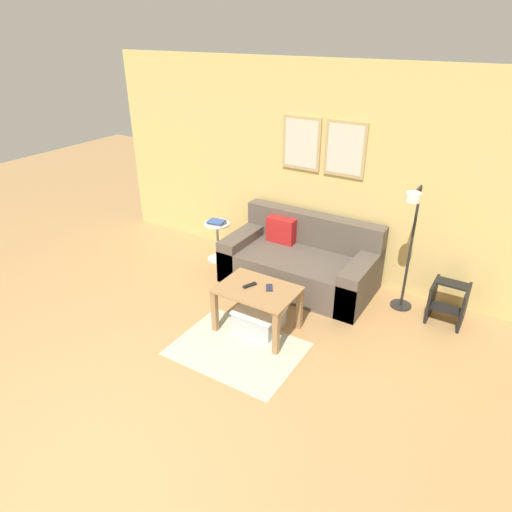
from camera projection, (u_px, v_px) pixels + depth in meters
name	position (u px, v px, depth m)	size (l,w,h in m)	color
ground_plane	(71.00, 459.00, 3.38)	(16.00, 16.00, 0.00)	tan
wall_back	(301.00, 169.00, 5.58)	(5.60, 0.09, 2.55)	#D6B76B
area_rug	(237.00, 349.00, 4.52)	(1.23, 0.94, 0.01)	#B2B79E
couch	(300.00, 263.00, 5.55)	(1.79, 0.92, 0.81)	brown
coffee_table	(257.00, 298.00, 4.64)	(0.80, 0.57, 0.49)	#997047
storage_bin	(259.00, 319.00, 4.78)	(0.47, 0.40, 0.23)	#B2B2B7
floor_lamp	(409.00, 242.00, 4.71)	(0.24, 0.48, 1.44)	black
side_table	(217.00, 238.00, 6.09)	(0.35, 0.35, 0.53)	silver
book_stack	(217.00, 222.00, 5.98)	(0.24, 0.20, 0.04)	#4C4C51
remote_control	(250.00, 285.00, 4.64)	(0.04, 0.15, 0.02)	black
cell_phone	(269.00, 288.00, 4.61)	(0.07, 0.14, 0.01)	#1E2338
step_stool	(448.00, 302.00, 4.85)	(0.36, 0.37, 0.43)	black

